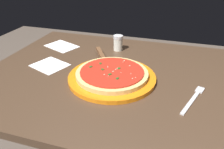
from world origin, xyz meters
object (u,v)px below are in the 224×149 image
Objects in this scene: napkin_loose_left at (62,46)px; parmesan_shaker at (118,43)px; serving_plate at (112,77)px; pizza at (112,73)px; napkin_folded_right at (50,65)px; fork at (194,98)px; pizza_server at (103,57)px.

parmesan_shaker is at bearing 7.74° from napkin_loose_left.
serving_plate is 1.22× the size of pizza.
fork reaches higher than napkin_folded_right.
napkin_loose_left is 0.87× the size of fork.
pizza_server is 0.28m from napkin_loose_left.
serving_plate reaches higher than fork.
fork is at bearing -24.25° from napkin_loose_left.
pizza_server is 1.34× the size of napkin_loose_left.
parmesan_shaker reaches higher than napkin_folded_right.
napkin_folded_right is (-0.29, 0.03, -0.02)m from pizza.
pizza_server is 1.52× the size of napkin_folded_right.
serving_plate is 0.29m from napkin_folded_right.
pizza_server is 0.23m from napkin_folded_right.
napkin_loose_left is at bearing 157.26° from pizza_server.
napkin_loose_left is 0.29m from parmesan_shaker.
serving_plate is at bearing -6.43° from napkin_folded_right.
serving_plate is 0.02m from pizza.
napkin_folded_right and napkin_loose_left have the same top height.
serving_plate is 4.46× the size of parmesan_shaker.
fork is (0.38, -0.18, -0.02)m from pizza_server.
napkin_loose_left is 2.12× the size of parmesan_shaker.
napkin_folded_right is 0.59m from fork.
napkin_folded_right is (-0.29, 0.03, -0.01)m from serving_plate.
napkin_folded_right is 1.86× the size of parmesan_shaker.
pizza_server is at bearing 27.20° from napkin_folded_right.
parmesan_shaker is at bearing 137.09° from fork.
pizza is 3.66× the size of parmesan_shaker.
pizza is 1.49× the size of fork.
napkin_loose_left is at bearing 155.75° from fork.
pizza reaches higher than pizza_server.
pizza is (-0.00, 0.00, 0.02)m from serving_plate.
fork is at bearing -8.42° from serving_plate.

